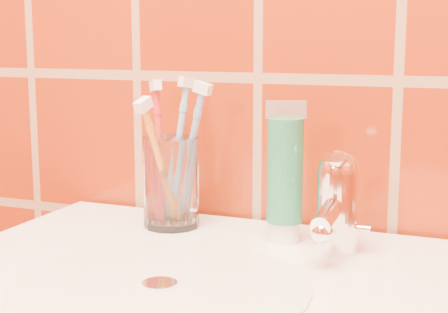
% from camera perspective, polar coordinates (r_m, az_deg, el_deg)
% --- Properties ---
extents(glass_tumbler, '(0.07, 0.07, 0.12)m').
position_cam_1_polar(glass_tumbler, '(0.90, -4.40, -2.15)').
color(glass_tumbler, white).
rests_on(glass_tumbler, pedestal_sink).
extents(toothpaste_tube, '(0.05, 0.04, 0.17)m').
position_cam_1_polar(toothpaste_tube, '(0.82, 5.08, -1.69)').
color(toothpaste_tube, white).
rests_on(toothpaste_tube, pedestal_sink).
extents(faucet, '(0.05, 0.11, 0.12)m').
position_cam_1_polar(faucet, '(0.80, 9.36, -3.45)').
color(faucet, white).
rests_on(faucet, pedestal_sink).
extents(toothbrush_0, '(0.08, 0.07, 0.20)m').
position_cam_1_polar(toothbrush_0, '(0.89, -2.93, 0.05)').
color(toothbrush_0, '#7291CB').
rests_on(toothbrush_0, glass_tumbler).
extents(toothbrush_1, '(0.08, 0.10, 0.21)m').
position_cam_1_polar(toothbrush_1, '(0.91, -3.91, 0.40)').
color(toothbrush_1, '#7AAED9').
rests_on(toothbrush_1, glass_tumbler).
extents(toothbrush_2, '(0.10, 0.10, 0.20)m').
position_cam_1_polar(toothbrush_2, '(0.90, -5.34, 0.21)').
color(toothbrush_2, red).
rests_on(toothbrush_2, glass_tumbler).
extents(toothbrush_3, '(0.07, 0.15, 0.20)m').
position_cam_1_polar(toothbrush_3, '(0.86, -5.23, -0.84)').
color(toothbrush_3, orange).
rests_on(toothbrush_3, glass_tumbler).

